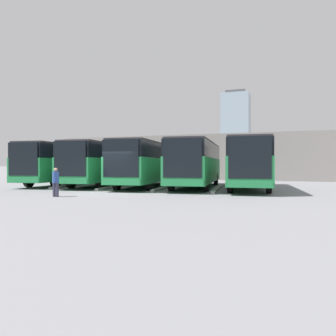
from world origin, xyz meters
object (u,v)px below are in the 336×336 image
bus_3 (106,163)px  pedestrian (56,181)px  bus_0 (248,162)px  bus_2 (148,163)px  bus_4 (67,163)px  bus_1 (196,162)px

bus_3 → pedestrian: 9.51m
pedestrian → bus_3: bearing=-72.2°
bus_0 → bus_2: bearing=-4.0°
pedestrian → bus_2: bearing=-95.7°
bus_3 → bus_4: same height
bus_3 → bus_4: bearing=-5.7°
bus_0 → pedestrian: bearing=39.5°
bus_0 → bus_1: bearing=-6.8°
bus_2 → bus_3: size_ratio=1.00×
bus_4 → pedestrian: (-6.00, 9.18, -1.04)m
bus_1 → pedestrian: bearing=54.3°
bus_0 → bus_3: bearing=-5.6°
bus_1 → pedestrian: bus_1 is taller
bus_0 → bus_2: 7.56m
bus_3 → pedestrian: size_ratio=7.58×
bus_4 → pedestrian: size_ratio=7.58×
bus_0 → bus_4: size_ratio=1.00×
bus_3 → bus_4: size_ratio=1.00×
bus_3 → bus_4: 3.78m
bus_1 → bus_4: same height
bus_0 → bus_2: (7.56, 0.23, 0.00)m
bus_0 → pedestrian: 13.00m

